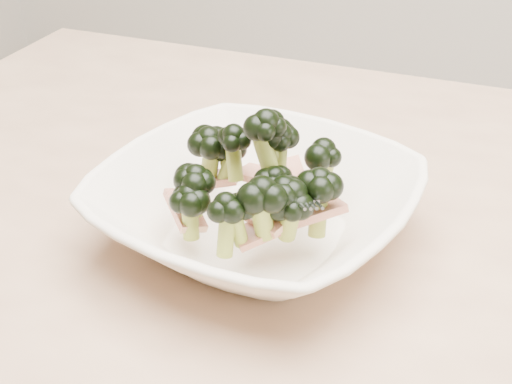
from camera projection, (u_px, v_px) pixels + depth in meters
dining_table at (354, 313)px, 0.71m from camera, size 1.20×0.80×0.75m
broccoli_dish at (256, 202)px, 0.63m from camera, size 0.32×0.32×0.14m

